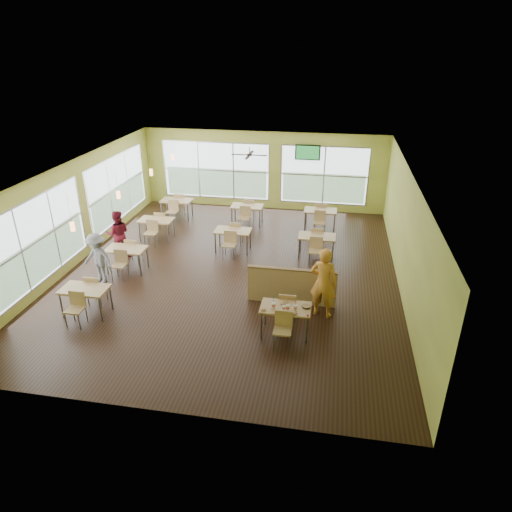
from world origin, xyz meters
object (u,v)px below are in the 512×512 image
man_plaid (324,283)px  food_basket (306,306)px  main_table (286,311)px  half_wall_divider (292,286)px

man_plaid → food_basket: 1.01m
main_table → man_plaid: size_ratio=0.80×
main_table → man_plaid: 1.34m
half_wall_divider → man_plaid: size_ratio=1.26×
half_wall_divider → man_plaid: (0.84, -0.46, 0.43)m
food_basket → man_plaid: bearing=68.8°
man_plaid → food_basket: man_plaid is taller
main_table → food_basket: bearing=7.6°
main_table → man_plaid: man_plaid is taller
half_wall_divider → food_basket: half_wall_divider is taller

